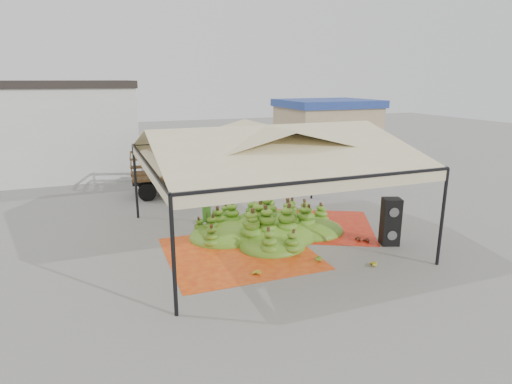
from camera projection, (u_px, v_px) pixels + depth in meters
name	position (u px, v px, depth m)	size (l,w,h in m)	color
ground	(266.00, 238.00, 15.27)	(90.00, 90.00, 0.00)	slate
canopy_tent	(267.00, 146.00, 14.43)	(8.10, 8.10, 4.00)	black
building_white	(3.00, 131.00, 23.66)	(14.30, 6.30, 5.40)	silver
building_tan	(326.00, 129.00, 29.96)	(6.30, 5.30, 4.10)	tan
tarp_left	(239.00, 253.00, 13.92)	(4.59, 4.37, 0.01)	orange
tarp_right	(321.00, 226.00, 16.50)	(3.77, 3.96, 0.01)	red
banana_heap	(272.00, 218.00, 15.43)	(5.90, 4.84, 1.26)	#417919
hand_yellow_a	(371.00, 263.00, 12.92)	(0.45, 0.37, 0.21)	gold
hand_yellow_b	(255.00, 273.00, 12.29)	(0.41, 0.33, 0.18)	gold
hand_red_a	(356.00, 238.00, 14.95)	(0.45, 0.36, 0.20)	#602B16
hand_red_b	(365.00, 240.00, 14.79)	(0.42, 0.34, 0.19)	#531E13
hand_green	(315.00, 257.00, 13.32)	(0.48, 0.39, 0.22)	#387D1A
hanging_bunches	(299.00, 161.00, 15.40)	(1.74, 0.24, 0.20)	#467017
speaker_stack	(391.00, 222.00, 14.48)	(0.72, 0.68, 1.63)	black
banana_leaves	(207.00, 232.00, 15.81)	(0.96, 1.36, 3.70)	#1F731E
vendor	(196.00, 185.00, 19.68)	(0.54, 0.36, 1.49)	gray
truck_left	(202.00, 166.00, 21.14)	(6.38, 2.72, 2.13)	#533E1B
truck_right	(282.00, 152.00, 23.69)	(7.50, 3.23, 2.50)	#4E2D1A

